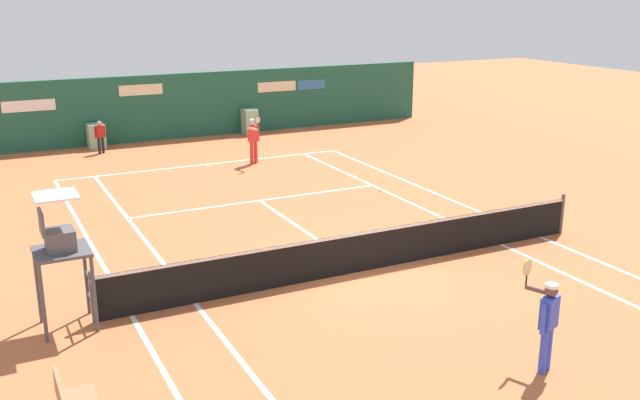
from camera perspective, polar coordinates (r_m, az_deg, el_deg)
ground_plane at (r=17.13m, az=2.51°, el=-4.96°), size 80.00×80.00×0.01m
tennis_net at (r=16.48m, az=3.50°, el=-3.96°), size 12.10×0.10×1.07m
sponsor_back_wall at (r=31.69m, az=-12.04°, el=7.13°), size 25.00×1.02×2.78m
umpire_chair at (r=14.19m, az=-19.87°, el=-3.28°), size 1.00×1.00×2.64m
player_on_baseline at (r=26.70m, az=-5.27°, el=4.99°), size 0.53×0.82×1.88m
player_near_side at (r=12.70m, az=17.52°, el=-8.90°), size 0.49×0.82×1.83m
ball_kid_right_post at (r=29.62m, az=-16.99°, el=4.96°), size 0.43×0.18×1.29m
tennis_ball_near_service_line at (r=23.12m, az=4.75°, el=0.76°), size 0.07×0.07×0.07m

